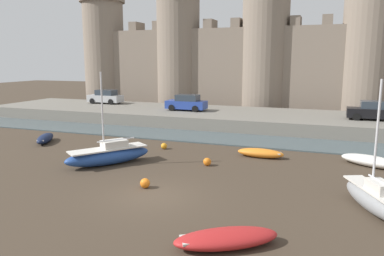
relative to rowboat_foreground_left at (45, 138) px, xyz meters
name	(u,v)px	position (x,y,z in m)	size (l,w,h in m)	color
ground_plane	(153,196)	(12.96, -7.58, -0.35)	(160.00, 160.00, 0.00)	#423528
water_channel	(228,139)	(12.96, 6.05, -0.30)	(80.00, 4.50, 0.10)	#47565B
quay_road	(247,119)	(12.96, 13.30, 0.26)	(56.39, 10.00, 1.21)	slate
castle	(265,57)	(12.96, 22.73, 6.37)	(50.48, 6.09, 17.97)	gray
rowboat_foreground_left	(45,138)	(0.00, 0.00, 0.00)	(2.21, 3.21, 0.66)	#141E3D
rowboat_midflat_right	(261,153)	(16.46, 1.28, -0.03)	(3.05, 1.07, 0.60)	orange
sailboat_near_channel_right	(374,198)	(22.52, -6.02, 0.25)	(2.73, 4.45, 5.55)	gray
rowboat_near_channel_left	(371,161)	(23.07, 1.45, 0.00)	(3.75, 2.62, 0.66)	silver
sailboat_midflat_left	(109,155)	(8.02, -3.57, 0.25)	(4.31, 5.18, 5.64)	#234793
rowboat_midflat_centre	(226,238)	(17.48, -11.07, -0.03)	(3.82, 3.07, 0.59)	red
mooring_buoy_off_centre	(207,162)	(13.78, -1.79, -0.10)	(0.49, 0.49, 0.49)	orange
mooring_buoy_mid_mud	(145,183)	(12.10, -6.68, -0.10)	(0.50, 0.50, 0.50)	orange
mooring_buoy_near_shore	(164,146)	(9.54, 1.23, -0.12)	(0.44, 0.44, 0.44)	orange
car_quay_east	(373,111)	(24.07, 12.70, 1.64)	(4.11, 1.89, 1.62)	black
car_quay_centre_east	(106,97)	(-4.54, 15.45, 1.64)	(4.11, 1.89, 1.62)	#B2B5B7
car_quay_west	(187,103)	(6.80, 12.87, 1.64)	(4.11, 1.89, 1.62)	#263F99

